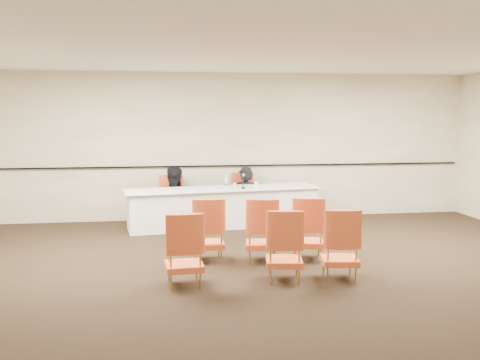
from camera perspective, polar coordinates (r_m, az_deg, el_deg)
name	(u,v)px	position (r m, az deg, el deg)	size (l,w,h in m)	color
floor	(273,273)	(7.40, 3.50, -9.87)	(10.00, 10.00, 0.00)	black
ceiling	(274,48)	(7.14, 3.69, 13.85)	(10.00, 10.00, 0.00)	white
wall_back	(234,146)	(11.05, -0.69, 3.62)	(10.00, 0.04, 3.00)	#B6B08F
wall_rail	(234,166)	(11.04, -0.66, 1.54)	(9.80, 0.04, 0.03)	black
panel_table	(223,207)	(10.31, -1.81, -2.93)	(3.72, 0.86, 0.75)	white
panelist_main	(245,205)	(11.01, 0.59, -2.70)	(0.59, 0.38, 1.61)	black
panelist_main_chair	(245,197)	(10.98, 0.59, -1.78)	(0.50, 0.50, 0.95)	#E55929
panelist_second	(173,207)	(10.69, -7.17, -2.91)	(0.79, 0.61, 1.62)	black
panelist_second_chair	(173,200)	(10.66, -7.18, -2.10)	(0.50, 0.50, 0.95)	#E55929
papers	(250,187)	(10.39, 1.09, -0.76)	(0.30, 0.22, 0.00)	silver
microphone	(243,181)	(10.18, 0.36, -0.16)	(0.10, 0.19, 0.27)	black
water_bottle	(226,182)	(10.26, -1.47, -0.19)	(0.07, 0.07, 0.24)	#177C80
drinking_glass	(235,185)	(10.28, -0.58, -0.57)	(0.06, 0.06, 0.10)	silver
coffee_cup	(256,185)	(10.32, 1.73, -0.50)	(0.07, 0.07, 0.11)	white
aud_chair_front_left	(208,229)	(7.89, -3.46, -5.25)	(0.50, 0.50, 0.95)	#E55929
aud_chair_front_mid	(262,229)	(7.86, 2.35, -5.28)	(0.50, 0.50, 0.95)	#E55929
aud_chair_front_right	(308,228)	(8.02, 7.23, -5.10)	(0.50, 0.50, 0.95)	#E55929
aud_chair_back_left	(184,248)	(6.80, -6.01, -7.27)	(0.50, 0.50, 0.95)	#E55929
aud_chair_back_mid	(284,244)	(6.99, 4.73, -6.86)	(0.50, 0.50, 0.95)	#E55929
aud_chair_back_right	(340,243)	(7.15, 10.59, -6.65)	(0.50, 0.50, 0.95)	#E55929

